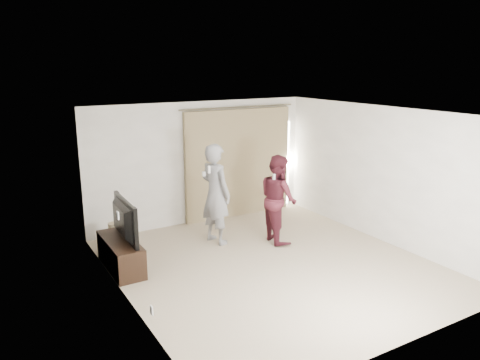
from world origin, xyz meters
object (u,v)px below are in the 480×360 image
object	(u,v)px
tv_console	(121,254)
tv	(119,220)
person_woman	(278,198)
person_man	(216,194)

from	to	relation	value
tv_console	tv	bearing A→B (deg)	0.00
tv	person_woman	world-z (taller)	person_woman
tv_console	person_man	xyz separation A→B (m)	(1.94, 0.26, 0.71)
person_woman	tv	bearing A→B (deg)	174.82
tv	person_woman	xyz separation A→B (m)	(3.01, -0.27, -0.00)
tv	tv_console	bearing A→B (deg)	0.00
tv_console	tv	distance (m)	0.60
tv	person_woman	size ratio (longest dim) A/B	0.71
tv_console	tv	xyz separation A→B (m)	(0.00, 0.00, 0.60)
tv	person_man	xyz separation A→B (m)	(1.94, 0.26, 0.11)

